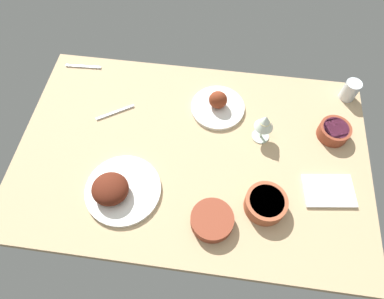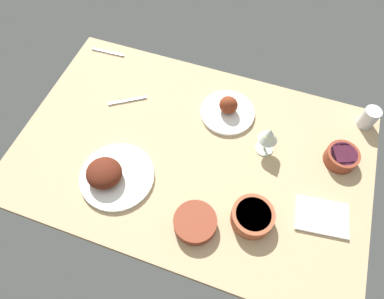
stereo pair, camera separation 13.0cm
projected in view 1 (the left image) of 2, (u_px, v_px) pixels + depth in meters
dining_table at (192, 154)px, 133.61cm from camera, size 140.00×90.00×4.00cm
plate_center_main at (218, 105)px, 140.52cm from camera, size 22.94×22.94×9.29cm
plate_near_viewer at (117, 189)px, 120.71cm from camera, size 28.31×28.31×8.90cm
bowl_onions at (334, 131)px, 133.14cm from camera, size 12.45×12.45×5.60cm
bowl_cream at (212, 220)px, 115.49cm from camera, size 15.25×15.25×4.61cm
bowl_soup at (266, 203)px, 117.73cm from camera, size 15.01×15.01×6.12cm
wine_glass at (265, 123)px, 126.81cm from camera, size 7.60×7.60×14.00cm
water_tumbler at (350, 90)px, 141.57cm from camera, size 6.61×6.61×9.14cm
folded_napkin at (329, 191)px, 123.00cm from camera, size 20.09×15.26×1.20cm
fork_loose at (83, 67)px, 153.91cm from camera, size 16.60×1.68×0.80cm
spoon_loose at (115, 112)px, 140.98cm from camera, size 14.62×9.88×0.80cm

